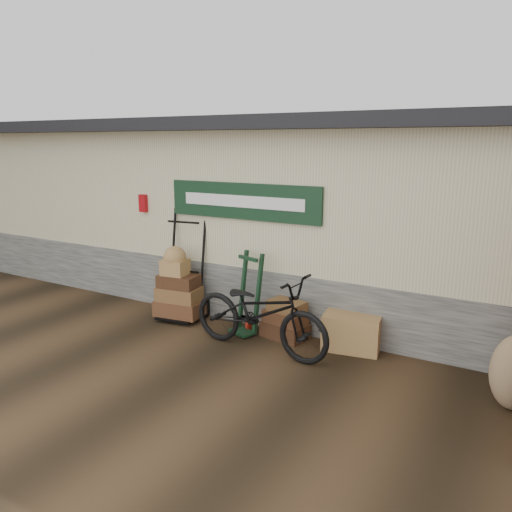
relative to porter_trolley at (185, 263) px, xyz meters
The scene contains 7 objects.
ground 1.76m from the porter_trolley, 30.80° to the right, with size 80.00×80.00×0.00m, color black.
station_building 2.46m from the porter_trolley, 56.73° to the left, with size 14.40×4.10×3.20m.
porter_trolley is the anchor object (origin of this frame).
green_barrow 1.31m from the porter_trolley, ahead, with size 0.44×0.38×1.23m, color black, non-canonical shape.
suitcase_stack 1.95m from the porter_trolley, ahead, with size 0.66×0.41×0.58m, color #362111, non-canonical shape.
wicker_hamper 2.91m from the porter_trolley, ahead, with size 0.77×0.50×0.50m, color olive.
bicycle 1.89m from the porter_trolley, 19.64° to the right, with size 2.14×0.75×1.24m, color black.
Camera 1 is at (3.65, -5.46, 2.83)m, focal length 35.00 mm.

